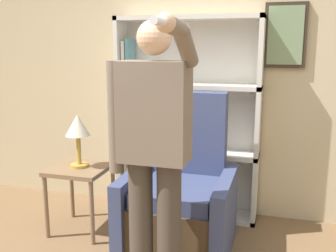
# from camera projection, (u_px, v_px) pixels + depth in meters

# --- Properties ---
(wall_back) EXTENTS (8.00, 0.11, 2.80)m
(wall_back) POSITION_uv_depth(u_px,v_px,m) (205.00, 67.00, 3.67)
(wall_back) COLOR beige
(wall_back) RESTS_ON ground_plane
(bookcase) EXTENTS (1.32, 0.28, 1.85)m
(bookcase) POSITION_uv_depth(u_px,v_px,m) (178.00, 121.00, 3.68)
(bookcase) COLOR silver
(bookcase) RESTS_ON ground_plane
(armchair) EXTENTS (0.83, 0.80, 1.23)m
(armchair) POSITION_uv_depth(u_px,v_px,m) (181.00, 201.00, 3.13)
(armchair) COLOR #4C3823
(armchair) RESTS_ON ground_plane
(person_standing) EXTENTS (0.55, 0.78, 1.74)m
(person_standing) POSITION_uv_depth(u_px,v_px,m) (153.00, 149.00, 2.33)
(person_standing) COLOR #473D33
(person_standing) RESTS_ON ground_plane
(side_table) EXTENTS (0.48, 0.48, 0.58)m
(side_table) POSITION_uv_depth(u_px,v_px,m) (80.00, 177.00, 3.38)
(side_table) COLOR #846647
(side_table) RESTS_ON ground_plane
(table_lamp) EXTENTS (0.21, 0.21, 0.45)m
(table_lamp) POSITION_uv_depth(u_px,v_px,m) (78.00, 129.00, 3.29)
(table_lamp) COLOR gold
(table_lamp) RESTS_ON side_table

